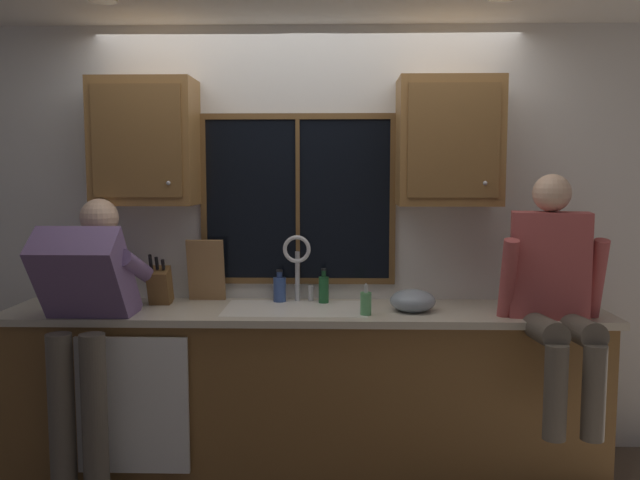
# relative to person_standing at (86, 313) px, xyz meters

# --- Properties ---
(back_wall) EXTENTS (5.71, 0.12, 2.55)m
(back_wall) POSITION_rel_person_standing_xyz_m (1.13, 0.67, 0.32)
(back_wall) COLOR silver
(back_wall) RESTS_ON floor
(ceiling_downlight_left) EXTENTS (0.14, 0.14, 0.01)m
(ceiling_downlight_left) POSITION_rel_person_standing_xyz_m (0.14, 0.01, 1.59)
(ceiling_downlight_left) COLOR #FFEAB2
(window_glass) EXTENTS (1.10, 0.02, 0.95)m
(window_glass) POSITION_rel_person_standing_xyz_m (1.08, 0.60, 0.57)
(window_glass) COLOR black
(window_frame_top) EXTENTS (1.17, 0.02, 0.04)m
(window_frame_top) POSITION_rel_person_standing_xyz_m (1.08, 0.59, 1.06)
(window_frame_top) COLOR brown
(window_frame_bottom) EXTENTS (1.17, 0.02, 0.04)m
(window_frame_bottom) POSITION_rel_person_standing_xyz_m (1.08, 0.59, 0.08)
(window_frame_bottom) COLOR brown
(window_frame_left) EXTENTS (0.03, 0.02, 0.95)m
(window_frame_left) POSITION_rel_person_standing_xyz_m (0.51, 0.59, 0.57)
(window_frame_left) COLOR brown
(window_frame_right) EXTENTS (0.03, 0.02, 0.95)m
(window_frame_right) POSITION_rel_person_standing_xyz_m (1.65, 0.59, 0.57)
(window_frame_right) COLOR brown
(window_mullion_center) EXTENTS (0.02, 0.02, 0.95)m
(window_mullion_center) POSITION_rel_person_standing_xyz_m (1.08, 0.59, 0.57)
(window_mullion_center) COLOR brown
(lower_cabinet_run) EXTENTS (3.31, 0.58, 0.88)m
(lower_cabinet_run) POSITION_rel_person_standing_xyz_m (1.13, 0.32, -0.52)
(lower_cabinet_run) COLOR brown
(lower_cabinet_run) RESTS_ON floor
(countertop) EXTENTS (3.37, 0.62, 0.04)m
(countertop) POSITION_rel_person_standing_xyz_m (1.13, 0.30, -0.06)
(countertop) COLOR beige
(countertop) RESTS_ON lower_cabinet_run
(dishwasher_front) EXTENTS (0.60, 0.02, 0.74)m
(dishwasher_front) POSITION_rel_person_standing_xyz_m (0.23, -0.00, -0.50)
(dishwasher_front) COLOR white
(upper_cabinet_left) EXTENTS (0.58, 0.36, 0.72)m
(upper_cabinet_left) POSITION_rel_person_standing_xyz_m (0.21, 0.44, 0.90)
(upper_cabinet_left) COLOR olive
(upper_cabinet_right) EXTENTS (0.58, 0.36, 0.72)m
(upper_cabinet_right) POSITION_rel_person_standing_xyz_m (1.95, 0.44, 0.90)
(upper_cabinet_right) COLOR olive
(sink) EXTENTS (0.80, 0.46, 0.21)m
(sink) POSITION_rel_person_standing_xyz_m (1.08, 0.31, -0.13)
(sink) COLOR white
(sink) RESTS_ON lower_cabinet_run
(faucet) EXTENTS (0.18, 0.09, 0.40)m
(faucet) POSITION_rel_person_standing_xyz_m (1.09, 0.49, 0.22)
(faucet) COLOR silver
(faucet) RESTS_ON countertop
(person_standing) EXTENTS (0.53, 0.70, 1.54)m
(person_standing) POSITION_rel_person_standing_xyz_m (0.00, 0.00, 0.00)
(person_standing) COLOR #595147
(person_standing) RESTS_ON floor
(person_sitting_on_counter) EXTENTS (0.54, 0.63, 1.26)m
(person_sitting_on_counter) POSITION_rel_person_standing_xyz_m (2.44, 0.04, 0.15)
(person_sitting_on_counter) COLOR #595147
(person_sitting_on_counter) RESTS_ON countertop
(knife_block) EXTENTS (0.12, 0.18, 0.32)m
(knife_block) POSITION_rel_person_standing_xyz_m (0.28, 0.40, 0.07)
(knife_block) COLOR brown
(knife_block) RESTS_ON countertop
(cutting_board) EXTENTS (0.22, 0.10, 0.37)m
(cutting_board) POSITION_rel_person_standing_xyz_m (0.53, 0.52, 0.15)
(cutting_board) COLOR #997047
(cutting_board) RESTS_ON countertop
(mixing_bowl) EXTENTS (0.25, 0.25, 0.13)m
(mixing_bowl) POSITION_rel_person_standing_xyz_m (1.74, 0.26, 0.02)
(mixing_bowl) COLOR #8C99A8
(mixing_bowl) RESTS_ON countertop
(soap_dispenser) EXTENTS (0.06, 0.07, 0.17)m
(soap_dispenser) POSITION_rel_person_standing_xyz_m (1.47, 0.15, 0.03)
(soap_dispenser) COLOR #59A566
(soap_dispenser) RESTS_ON countertop
(bottle_green_glass) EXTENTS (0.08, 0.08, 0.19)m
(bottle_green_glass) POSITION_rel_person_standing_xyz_m (0.97, 0.50, 0.04)
(bottle_green_glass) COLOR #334C8C
(bottle_green_glass) RESTS_ON countertop
(bottle_tall_clear) EXTENTS (0.06, 0.06, 0.21)m
(bottle_tall_clear) POSITION_rel_person_standing_xyz_m (1.24, 0.47, 0.05)
(bottle_tall_clear) COLOR #1E592D
(bottle_tall_clear) RESTS_ON countertop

